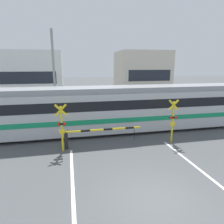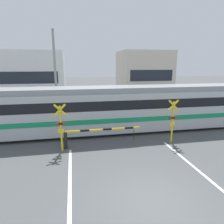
{
  "view_description": "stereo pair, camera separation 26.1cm",
  "coord_description": "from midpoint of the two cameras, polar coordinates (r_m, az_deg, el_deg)",
  "views": [
    {
      "loc": [
        -2.92,
        -5.83,
        4.79
      ],
      "look_at": [
        0.0,
        7.56,
        1.6
      ],
      "focal_mm": 32.0,
      "sensor_mm": 36.0,
      "label": 1
    },
    {
      "loc": [
        -2.67,
        -5.88,
        4.79
      ],
      "look_at": [
        0.0,
        7.56,
        1.6
      ],
      "focal_mm": 32.0,
      "sensor_mm": 36.0,
      "label": 2
    }
  ],
  "objects": [
    {
      "name": "ground_plane",
      "position": [
        8.07,
        11.57,
        -23.63
      ],
      "size": [
        160.0,
        160.0,
        0.0
      ],
      "primitive_type": "plane",
      "color": "#4C4F51"
    },
    {
      "name": "rail_track_near",
      "position": [
        14.31,
        -0.34,
        -6.29
      ],
      "size": [
        50.0,
        0.1,
        0.08
      ],
      "color": "gray",
      "rests_on": "ground_plane"
    },
    {
      "name": "rail_track_far",
      "position": [
        15.64,
        -1.44,
        -4.58
      ],
      "size": [
        50.0,
        0.1,
        0.08
      ],
      "color": "gray",
      "rests_on": "ground_plane"
    },
    {
      "name": "road_stripe_left",
      "position": [
        8.04,
        -11.98,
        -23.77
      ],
      "size": [
        0.14,
        9.19,
        0.01
      ],
      "color": "white",
      "rests_on": "ground_plane"
    },
    {
      "name": "road_stripe_right",
      "position": [
        9.88,
        26.71,
        -17.4
      ],
      "size": [
        0.14,
        9.19,
        0.01
      ],
      "color": "white",
      "rests_on": "ground_plane"
    },
    {
      "name": "commuter_train",
      "position": [
        14.77,
        3.37,
        1.32
      ],
      "size": [
        20.25,
        2.71,
        3.32
      ],
      "color": "#B7BCC1",
      "rests_on": "ground_plane"
    },
    {
      "name": "crossing_barrier_near",
      "position": [
        12.07,
        -7.09,
        -6.29
      ],
      "size": [
        4.64,
        0.2,
        1.08
      ],
      "color": "black",
      "rests_on": "ground_plane"
    },
    {
      "name": "crossing_barrier_far",
      "position": [
        17.83,
        3.05,
        0.17
      ],
      "size": [
        4.64,
        0.2,
        1.08
      ],
      "color": "black",
      "rests_on": "ground_plane"
    },
    {
      "name": "crossing_signal_left",
      "position": [
        11.54,
        -14.83,
        -3.84
      ],
      "size": [
        0.68,
        0.15,
        2.76
      ],
      "color": "yellow",
      "rests_on": "ground_plane"
    },
    {
      "name": "crossing_signal_right",
      "position": [
        13.08,
        16.43,
        -1.95
      ],
      "size": [
        0.68,
        0.15,
        2.76
      ],
      "color": "yellow",
      "rests_on": "ground_plane"
    },
    {
      "name": "pedestrian",
      "position": [
        20.17,
        -6.05,
        2.17
      ],
      "size": [
        0.38,
        0.22,
        1.72
      ],
      "color": "brown",
      "rests_on": "ground_plane"
    },
    {
      "name": "building_left_of_street",
      "position": [
        26.16,
        -22.76,
        8.65
      ],
      "size": [
        7.75,
        5.64,
        6.43
      ],
      "color": "white",
      "rests_on": "ground_plane"
    },
    {
      "name": "building_right_of_street",
      "position": [
        27.44,
        8.14,
        9.88
      ],
      "size": [
        6.36,
        5.64,
        6.62
      ],
      "color": "beige",
      "rests_on": "ground_plane"
    },
    {
      "name": "utility_pole_streetside",
      "position": [
        19.32,
        -16.59,
        10.17
      ],
      "size": [
        0.22,
        0.22,
        7.96
      ],
      "color": "gray",
      "rests_on": "ground_plane"
    }
  ]
}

